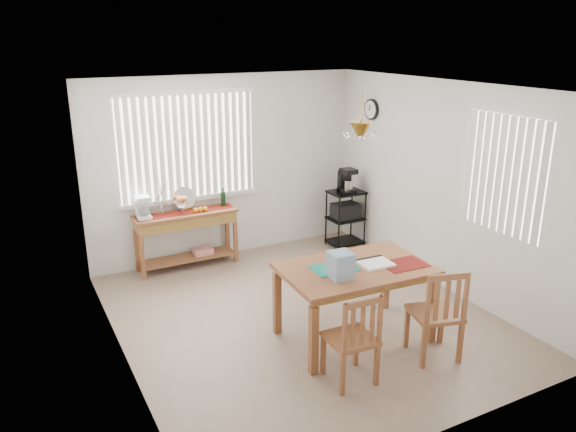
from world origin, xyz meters
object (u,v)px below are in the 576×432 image
dining_table (355,275)px  chair_right (437,314)px  wire_cart (346,213)px  cart_items (346,181)px  chair_left (353,339)px  sideboard (187,226)px

dining_table → chair_right: (0.50, -0.71, -0.24)m
dining_table → wire_cart: bearing=58.6°
cart_items → chair_left: size_ratio=0.39×
sideboard → chair_left: 3.39m
cart_items → chair_right: 3.26m
sideboard → dining_table: size_ratio=0.89×
cart_items → chair_right: size_ratio=0.36×
wire_cart → cart_items: bearing=90.0°
dining_table → chair_right: 0.90m
dining_table → chair_right: size_ratio=1.60×
chair_left → cart_items: bearing=57.9°
wire_cart → dining_table: wire_cart is taller
wire_cart → cart_items: (0.00, 0.01, 0.51)m
cart_items → chair_left: (-1.91, -3.05, -0.57)m
sideboard → chair_left: chair_left is taller
dining_table → chair_left: bearing=-124.8°
cart_items → chair_left: 3.64m
cart_items → chair_left: bearing=-122.1°
chair_left → sideboard: bearing=98.2°
wire_cart → chair_right: 3.21m
cart_items → chair_left: cart_items is taller
wire_cart → chair_right: (-0.94, -3.07, -0.03)m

